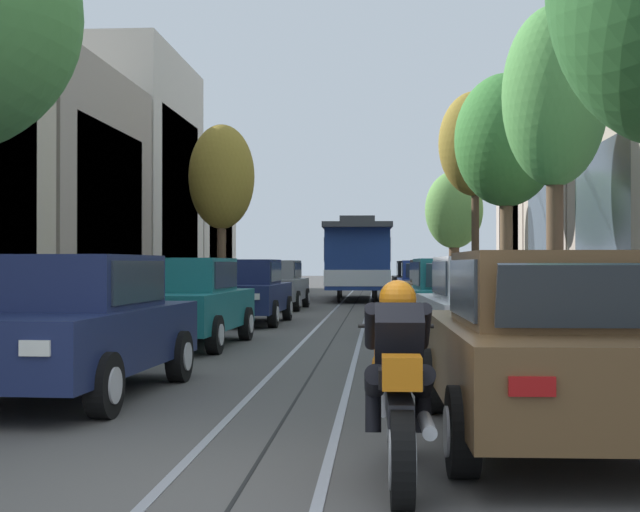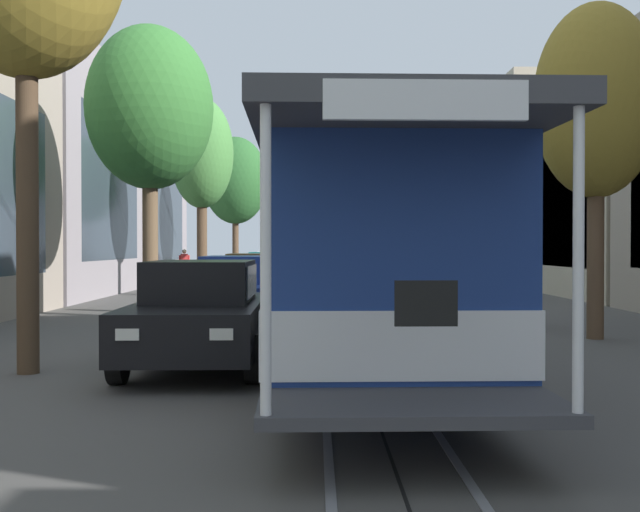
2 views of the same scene
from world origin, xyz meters
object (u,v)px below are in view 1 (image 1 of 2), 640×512
object	(u,v)px
motorcycle_with_rider	(399,386)
pedestrian_on_left_pavement	(526,283)
street_tree_kerb_left_second	(222,178)
cable_car_trolley	(357,259)
street_tree_kerb_right_mid	(506,141)
parked_car_black_sixth_right	(416,281)
parked_car_white_second_right	(491,311)
parked_car_brown_near_right	(551,346)
parked_car_grey_fourth_left	(275,284)
street_tree_kerb_right_second	(555,99)
parked_car_navy_near_left	(72,325)
parked_car_blue_fifth_right	(425,284)
parked_car_navy_mid_left	(245,291)
fire_hydrant	(543,320)
street_tree_kerb_right_fourth	(475,145)
parked_car_brown_fourth_right	(440,289)
parked_car_teal_second_left	(184,301)
street_tree_kerb_right_far	(454,211)
parked_car_teal_mid_right	(452,297)

from	to	relation	value
motorcycle_with_rider	pedestrian_on_left_pavement	distance (m)	20.45
street_tree_kerb_left_second	cable_car_trolley	bearing A→B (deg)	41.77
street_tree_kerb_right_mid	parked_car_black_sixth_right	bearing A→B (deg)	107.98
parked_car_black_sixth_right	street_tree_kerb_left_second	bearing A→B (deg)	-155.40
parked_car_white_second_right	street_tree_kerb_left_second	world-z (taller)	street_tree_kerb_left_second
cable_car_trolley	pedestrian_on_left_pavement	xyz separation A→B (m)	(5.13, -10.02, -0.76)
parked_car_brown_near_right	street_tree_kerb_left_second	size ratio (longest dim) A/B	0.67
parked_car_black_sixth_right	street_tree_kerb_left_second	distance (m)	8.72
parked_car_grey_fourth_left	street_tree_kerb_right_second	bearing A→B (deg)	-51.54
street_tree_kerb_left_second	cable_car_trolley	world-z (taller)	street_tree_kerb_left_second
parked_car_navy_near_left	street_tree_kerb_right_mid	bearing A→B (deg)	67.68
parked_car_blue_fifth_right	motorcycle_with_rider	distance (m)	23.47
parked_car_navy_mid_left	parked_car_blue_fifth_right	size ratio (longest dim) A/B	1.00
pedestrian_on_left_pavement	parked_car_blue_fifth_right	bearing A→B (deg)	128.76
parked_car_blue_fifth_right	fire_hydrant	distance (m)	12.80
parked_car_white_second_right	street_tree_kerb_right_second	world-z (taller)	street_tree_kerb_right_second
fire_hydrant	street_tree_kerb_right_fourth	bearing A→B (deg)	87.69
street_tree_kerb_right_mid	cable_car_trolley	distance (m)	10.42
street_tree_kerb_left_second	cable_car_trolley	size ratio (longest dim) A/B	0.71
parked_car_brown_fourth_right	parked_car_blue_fifth_right	size ratio (longest dim) A/B	1.01
cable_car_trolley	street_tree_kerb_left_second	bearing A→B (deg)	-138.23
pedestrian_on_left_pavement	parked_car_grey_fourth_left	bearing A→B (deg)	160.92
parked_car_black_sixth_right	fire_hydrant	xyz separation A→B (m)	(1.60, -18.31, -0.38)
cable_car_trolley	parked_car_teal_second_left	bearing A→B (deg)	-97.28
street_tree_kerb_right_far	fire_hydrant	world-z (taller)	street_tree_kerb_right_far
parked_car_navy_near_left	parked_car_grey_fourth_left	bearing A→B (deg)	89.88
street_tree_kerb_right_fourth	cable_car_trolley	bearing A→B (deg)	174.34
parked_car_grey_fourth_left	cable_car_trolley	distance (m)	7.84
parked_car_navy_mid_left	fire_hydrant	xyz separation A→B (m)	(6.34, -4.94, -0.38)
motorcycle_with_rider	parked_car_black_sixth_right	bearing A→B (deg)	87.41
parked_car_grey_fourth_left	parked_car_teal_mid_right	bearing A→B (deg)	-65.05
parked_car_navy_near_left	street_tree_kerb_right_second	size ratio (longest dim) A/B	0.62
parked_car_white_second_right	cable_car_trolley	size ratio (longest dim) A/B	0.48
parked_car_blue_fifth_right	pedestrian_on_left_pavement	bearing A→B (deg)	-51.24
parked_car_teal_second_left	parked_car_black_sixth_right	world-z (taller)	same
street_tree_kerb_left_second	street_tree_kerb_right_second	xyz separation A→B (m)	(9.52, -12.18, 0.49)
parked_car_blue_fifth_right	street_tree_kerb_left_second	size ratio (longest dim) A/B	0.67
parked_car_black_sixth_right	street_tree_kerb_right_second	bearing A→B (deg)	-81.28
parked_car_brown_fourth_right	fire_hydrant	world-z (taller)	parked_car_brown_fourth_right
parked_car_grey_fourth_left	pedestrian_on_left_pavement	world-z (taller)	pedestrian_on_left_pavement
parked_car_black_sixth_right	parked_car_navy_near_left	bearing A→B (deg)	-100.90
parked_car_brown_fourth_right	street_tree_kerb_left_second	world-z (taller)	street_tree_kerb_left_second
parked_car_grey_fourth_left	pedestrian_on_left_pavement	size ratio (longest dim) A/B	2.75
parked_car_teal_second_left	parked_car_grey_fourth_left	size ratio (longest dim) A/B	1.00
parked_car_brown_near_right	motorcycle_with_rider	distance (m)	1.95
parked_car_white_second_right	fire_hydrant	distance (m)	4.14
parked_car_brown_near_right	parked_car_teal_mid_right	bearing A→B (deg)	89.72
parked_car_teal_mid_right	parked_car_black_sixth_right	distance (m)	16.87
street_tree_kerb_right_far	parked_car_navy_near_left	bearing A→B (deg)	-101.62
street_tree_kerb_right_second	pedestrian_on_left_pavement	bearing A→B (deg)	86.37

